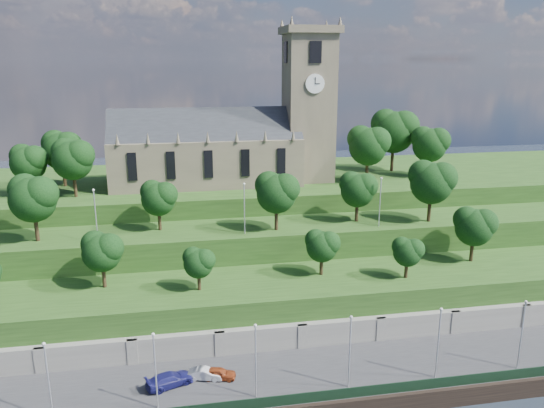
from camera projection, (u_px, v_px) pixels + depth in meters
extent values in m
cube|color=#2D2D30|center=(269.00, 384.00, 58.98)|extent=(160.00, 12.00, 2.00)
cube|color=black|center=(278.00, 401.00, 53.43)|extent=(160.00, 0.10, 1.20)
cube|color=slate|center=(261.00, 344.00, 64.28)|extent=(160.00, 2.00, 5.00)
cube|color=slate|center=(41.00, 368.00, 59.24)|extent=(1.20, 0.60, 5.00)
cube|color=slate|center=(133.00, 360.00, 60.95)|extent=(1.20, 0.60, 5.00)
cube|color=slate|center=(220.00, 351.00, 62.67)|extent=(1.20, 0.60, 5.00)
cube|color=slate|center=(302.00, 344.00, 64.38)|extent=(1.20, 0.60, 5.00)
cube|color=slate|center=(380.00, 336.00, 66.09)|extent=(1.20, 0.60, 5.00)
cube|color=slate|center=(454.00, 329.00, 67.80)|extent=(1.20, 0.60, 5.00)
cube|color=slate|center=(525.00, 323.00, 69.51)|extent=(1.20, 0.60, 5.00)
cube|color=#214216|center=(253.00, 311.00, 69.58)|extent=(160.00, 12.00, 8.00)
cube|color=#214216|center=(243.00, 265.00, 79.49)|extent=(160.00, 10.00, 12.00)
cube|color=#214216|center=(229.00, 216.00, 99.02)|extent=(160.00, 32.00, 15.00)
cube|color=brown|center=(206.00, 160.00, 91.50)|extent=(32.00, 12.00, 8.00)
cube|color=#212429|center=(206.00, 137.00, 90.44)|extent=(32.00, 10.18, 10.18)
cone|color=brown|center=(117.00, 139.00, 82.12)|extent=(0.70, 0.70, 1.80)
cone|color=brown|center=(148.00, 138.00, 82.91)|extent=(0.70, 0.70, 1.80)
cone|color=brown|center=(178.00, 138.00, 83.71)|extent=(0.70, 0.70, 1.80)
cone|color=brown|center=(208.00, 137.00, 84.51)|extent=(0.70, 0.70, 1.80)
cone|color=brown|center=(237.00, 136.00, 85.31)|extent=(0.70, 0.70, 1.80)
cone|color=brown|center=(265.00, 136.00, 86.11)|extent=(0.70, 0.70, 1.80)
cone|color=brown|center=(293.00, 135.00, 86.91)|extent=(0.70, 0.70, 1.80)
cube|color=black|center=(132.00, 167.00, 83.55)|extent=(1.40, 0.25, 4.50)
cube|color=black|center=(171.00, 165.00, 84.57)|extent=(1.40, 0.25, 4.50)
cube|color=black|center=(209.00, 164.00, 85.60)|extent=(1.40, 0.25, 4.50)
cube|color=black|center=(245.00, 163.00, 86.63)|extent=(1.40, 0.25, 4.50)
cube|color=black|center=(281.00, 162.00, 87.65)|extent=(1.40, 0.25, 4.50)
cube|color=brown|center=(308.00, 109.00, 92.34)|extent=(8.00, 8.00, 25.00)
cube|color=brown|center=(310.00, 30.00, 88.87)|extent=(9.20, 9.20, 1.20)
cone|color=brown|center=(292.00, 21.00, 84.07)|extent=(0.80, 0.80, 1.60)
cone|color=brown|center=(282.00, 24.00, 91.67)|extent=(0.80, 0.80, 1.60)
cone|color=brown|center=(340.00, 21.00, 85.44)|extent=(0.80, 0.80, 1.60)
cone|color=brown|center=(327.00, 24.00, 93.04)|extent=(0.80, 0.80, 1.60)
cube|color=black|center=(316.00, 52.00, 85.95)|extent=(2.00, 0.25, 3.50)
cube|color=black|center=(304.00, 53.00, 93.70)|extent=(2.00, 0.25, 3.50)
cube|color=black|center=(286.00, 52.00, 89.13)|extent=(0.25, 2.00, 3.50)
cube|color=black|center=(333.00, 52.00, 90.52)|extent=(0.25, 2.00, 3.50)
cylinder|color=white|center=(315.00, 84.00, 87.24)|extent=(3.20, 0.30, 3.20)
cylinder|color=white|center=(332.00, 82.00, 91.85)|extent=(0.30, 3.20, 3.20)
cube|color=black|center=(315.00, 81.00, 86.93)|extent=(0.12, 0.05, 1.10)
cube|color=black|center=(318.00, 84.00, 87.13)|extent=(0.80, 0.05, 0.12)
cylinder|color=black|center=(104.00, 275.00, 66.80)|extent=(0.50, 0.50, 3.15)
sphere|color=black|center=(102.00, 253.00, 65.99)|extent=(4.90, 4.90, 4.90)
sphere|color=black|center=(109.00, 248.00, 65.50)|extent=(3.68, 3.68, 3.68)
sphere|color=black|center=(95.00, 244.00, 66.16)|extent=(3.43, 3.43, 3.43)
cylinder|color=black|center=(199.00, 281.00, 66.07)|extent=(0.47, 0.47, 2.38)
sphere|color=black|center=(198.00, 264.00, 65.46)|extent=(3.71, 3.71, 3.71)
sphere|color=black|center=(204.00, 260.00, 65.09)|extent=(2.78, 2.78, 2.78)
sphere|color=black|center=(193.00, 257.00, 65.59)|extent=(2.60, 2.60, 2.60)
cylinder|color=black|center=(321.00, 265.00, 70.72)|extent=(0.48, 0.48, 2.68)
sphere|color=black|center=(322.00, 247.00, 70.03)|extent=(4.17, 4.17, 4.17)
sphere|color=black|center=(329.00, 243.00, 69.61)|extent=(3.13, 3.13, 3.13)
sphere|color=black|center=(316.00, 240.00, 70.18)|extent=(2.92, 2.92, 2.92)
cylinder|color=black|center=(406.00, 269.00, 69.75)|extent=(0.47, 0.47, 2.38)
sphere|color=black|center=(407.00, 253.00, 69.14)|extent=(3.71, 3.71, 3.71)
sphere|color=black|center=(414.00, 249.00, 68.77)|extent=(2.78, 2.78, 2.78)
sphere|color=black|center=(402.00, 246.00, 69.27)|extent=(2.60, 2.60, 2.60)
cylinder|color=black|center=(472.00, 250.00, 75.41)|extent=(0.51, 0.51, 3.42)
sphere|color=black|center=(474.00, 227.00, 74.54)|extent=(5.32, 5.32, 5.32)
sphere|color=black|center=(484.00, 223.00, 74.00)|extent=(3.99, 3.99, 3.99)
sphere|color=black|center=(466.00, 219.00, 74.73)|extent=(3.72, 3.72, 3.72)
cylinder|color=black|center=(36.00, 227.00, 71.61)|extent=(0.54, 0.54, 3.98)
sphere|color=black|center=(33.00, 199.00, 70.60)|extent=(6.18, 6.18, 6.18)
sphere|color=black|center=(41.00, 193.00, 69.98)|extent=(4.64, 4.64, 4.64)
sphere|color=black|center=(25.00, 189.00, 70.82)|extent=(4.33, 4.33, 4.33)
cylinder|color=black|center=(160.00, 219.00, 76.41)|extent=(0.50, 0.50, 3.14)
sphere|color=black|center=(158.00, 199.00, 75.61)|extent=(4.89, 4.89, 4.89)
sphere|color=black|center=(165.00, 195.00, 75.12)|extent=(3.66, 3.66, 3.66)
sphere|color=black|center=(152.00, 192.00, 75.78)|extent=(3.42, 3.42, 3.42)
cylinder|color=black|center=(276.00, 218.00, 76.33)|extent=(0.52, 0.52, 3.68)
sphere|color=black|center=(276.00, 194.00, 75.39)|extent=(5.72, 5.72, 5.72)
sphere|color=black|center=(285.00, 188.00, 74.82)|extent=(4.29, 4.29, 4.29)
sphere|color=black|center=(269.00, 185.00, 75.60)|extent=(4.00, 4.00, 4.00)
cylinder|color=black|center=(357.00, 211.00, 80.47)|extent=(0.51, 0.51, 3.29)
sphere|color=black|center=(358.00, 190.00, 79.63)|extent=(5.12, 5.12, 5.12)
sphere|color=black|center=(365.00, 186.00, 79.12)|extent=(3.84, 3.84, 3.84)
sphere|color=black|center=(351.00, 183.00, 79.82)|extent=(3.59, 3.59, 3.59)
cylinder|color=black|center=(429.00, 208.00, 80.33)|extent=(0.54, 0.54, 4.05)
sphere|color=black|center=(431.00, 183.00, 79.29)|extent=(6.30, 6.30, 6.30)
sphere|color=black|center=(442.00, 178.00, 78.66)|extent=(4.72, 4.72, 4.72)
sphere|color=black|center=(423.00, 174.00, 79.52)|extent=(4.41, 4.41, 4.41)
cylinder|color=black|center=(31.00, 185.00, 83.53)|extent=(0.52, 0.52, 3.53)
sphere|color=black|center=(28.00, 163.00, 82.62)|extent=(5.49, 5.49, 5.49)
sphere|color=black|center=(34.00, 159.00, 82.07)|extent=(4.12, 4.12, 4.12)
sphere|color=black|center=(22.00, 156.00, 82.82)|extent=(3.85, 3.85, 3.85)
cylinder|color=black|center=(64.00, 174.00, 89.81)|extent=(0.54, 0.54, 4.08)
sphere|color=black|center=(62.00, 151.00, 88.77)|extent=(6.35, 6.35, 6.35)
sphere|color=black|center=(68.00, 146.00, 88.13)|extent=(4.76, 4.76, 4.76)
sphere|color=black|center=(55.00, 143.00, 89.00)|extent=(4.45, 4.45, 4.45)
cylinder|color=black|center=(75.00, 184.00, 82.77)|extent=(0.54, 0.54, 3.96)
sphere|color=black|center=(72.00, 160.00, 81.75)|extent=(6.16, 6.16, 6.16)
sphere|color=black|center=(80.00, 155.00, 81.14)|extent=(4.62, 4.62, 4.62)
sphere|color=black|center=(65.00, 152.00, 81.97)|extent=(4.31, 4.31, 4.31)
cylinder|color=black|center=(367.00, 170.00, 92.95)|extent=(0.55, 0.55, 4.25)
sphere|color=black|center=(368.00, 147.00, 91.86)|extent=(6.62, 6.62, 6.62)
sphere|color=black|center=(377.00, 141.00, 91.20)|extent=(4.96, 4.96, 4.96)
sphere|color=black|center=(360.00, 138.00, 92.10)|extent=(4.63, 4.63, 4.63)
cylinder|color=black|center=(392.00, 158.00, 101.81)|extent=(0.59, 0.59, 5.10)
sphere|color=black|center=(394.00, 132.00, 100.50)|extent=(7.93, 7.93, 7.93)
sphere|color=black|center=(404.00, 126.00, 99.71)|extent=(5.95, 5.95, 5.95)
sphere|color=black|center=(385.00, 123.00, 100.79)|extent=(5.55, 5.55, 5.55)
cylinder|color=black|center=(428.00, 166.00, 97.03)|extent=(0.54, 0.54, 3.96)
sphere|color=black|center=(430.00, 145.00, 96.02)|extent=(6.16, 6.16, 6.16)
sphere|color=black|center=(438.00, 141.00, 95.40)|extent=(4.62, 4.62, 4.62)
sphere|color=black|center=(423.00, 138.00, 96.24)|extent=(4.31, 4.31, 4.31)
cylinder|color=#B2B2B7|center=(49.00, 383.00, 50.56)|extent=(0.16, 0.16, 8.09)
sphere|color=silver|center=(44.00, 344.00, 49.46)|extent=(0.36, 0.36, 0.36)
cylinder|color=#B2B2B7|center=(156.00, 372.00, 52.27)|extent=(0.16, 0.16, 8.09)
sphere|color=silver|center=(153.00, 334.00, 51.17)|extent=(0.36, 0.36, 0.36)
cylinder|color=#B2B2B7|center=(256.00, 362.00, 53.98)|extent=(0.16, 0.16, 8.09)
sphere|color=silver|center=(255.00, 326.00, 52.88)|extent=(0.36, 0.36, 0.36)
cylinder|color=#B2B2B7|center=(350.00, 353.00, 55.70)|extent=(0.16, 0.16, 8.09)
sphere|color=silver|center=(351.00, 317.00, 54.59)|extent=(0.36, 0.36, 0.36)
cylinder|color=#B2B2B7|center=(438.00, 344.00, 57.41)|extent=(0.16, 0.16, 8.09)
sphere|color=silver|center=(441.00, 309.00, 56.31)|extent=(0.36, 0.36, 0.36)
cylinder|color=#B2B2B7|center=(521.00, 336.00, 59.12)|extent=(0.16, 0.16, 8.09)
sphere|color=silver|center=(526.00, 302.00, 58.02)|extent=(0.36, 0.36, 0.36)
cylinder|color=#B2B2B7|center=(96.00, 217.00, 70.69)|extent=(0.16, 0.16, 7.12)
sphere|color=silver|center=(93.00, 190.00, 69.72)|extent=(0.36, 0.36, 0.36)
cylinder|color=#B2B2B7|center=(244.00, 210.00, 74.11)|extent=(0.16, 0.16, 7.12)
sphere|color=silver|center=(244.00, 184.00, 73.14)|extent=(0.36, 0.36, 0.36)
cylinder|color=#B2B2B7|center=(380.00, 203.00, 77.54)|extent=(0.16, 0.16, 7.12)
sphere|color=silver|center=(381.00, 178.00, 76.56)|extent=(0.36, 0.36, 0.36)
imported|color=maroon|center=(219.00, 373.00, 58.03)|extent=(4.01, 2.31, 1.28)
imported|color=#A9A9AD|center=(205.00, 374.00, 57.99)|extent=(3.98, 2.17, 1.25)
imported|color=navy|center=(170.00, 379.00, 56.76)|extent=(5.54, 3.81, 1.49)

